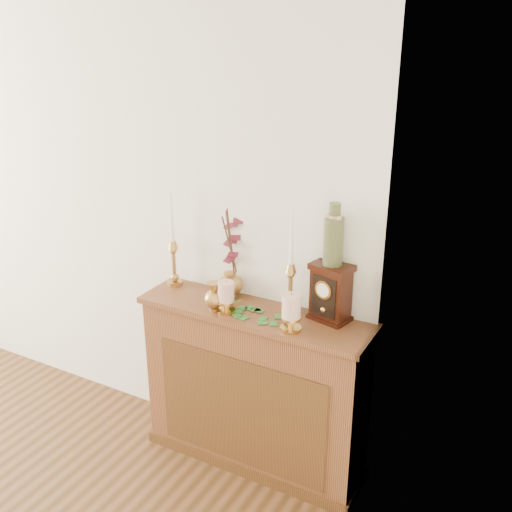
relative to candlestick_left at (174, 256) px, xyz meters
The scene contains 10 objects.
console_shelf 0.86m from the candlestick_left, ahead, with size 1.24×0.34×0.93m.
candlestick_left is the anchor object (origin of this frame).
candlestick_center 0.71m from the candlestick_left, ahead, with size 0.09×0.09×0.53m.
bud_vase 0.41m from the candlestick_left, 24.82° to the right, with size 0.10×0.10×0.15m.
ginger_jar 0.35m from the candlestick_left, ahead, with size 0.21×0.22×0.50m.
pillar_candle_left 0.46m from the candlestick_left, 19.88° to the right, with size 0.09×0.09×0.18m.
pillar_candle_right 0.81m from the candlestick_left, 11.95° to the right, with size 0.10×0.10×0.20m.
ivy_garland 0.64m from the candlestick_left, 11.27° to the right, with size 0.40×0.18×0.08m.
mantel_clock 0.91m from the candlestick_left, ahead, with size 0.22×0.18×0.29m.
ceramic_vase 0.95m from the candlestick_left, ahead, with size 0.09×0.09×0.30m.
Camera 1 is at (2.71, -0.28, 2.30)m, focal length 42.00 mm.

